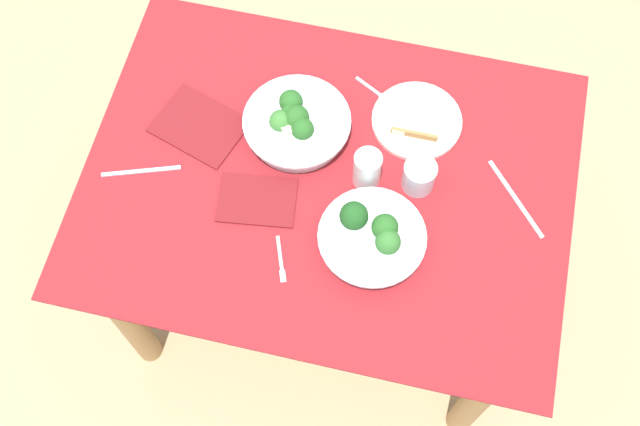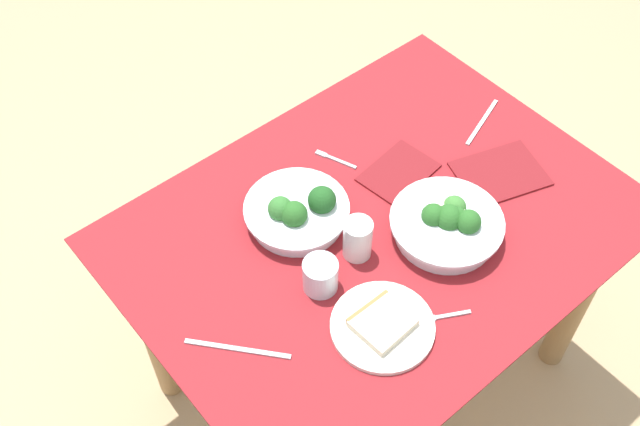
% 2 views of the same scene
% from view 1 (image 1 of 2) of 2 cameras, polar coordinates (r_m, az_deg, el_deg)
% --- Properties ---
extents(ground_plane, '(6.00, 6.00, 0.00)m').
position_cam_1_polar(ground_plane, '(2.50, 0.42, -4.99)').
color(ground_plane, tan).
extents(dining_table, '(1.13, 0.85, 0.70)m').
position_cam_1_polar(dining_table, '(1.97, 0.53, 0.65)').
color(dining_table, maroon).
rests_on(dining_table, ground_plane).
extents(broccoli_bowl_far, '(0.25, 0.25, 0.09)m').
position_cam_1_polar(broccoli_bowl_far, '(1.89, -1.73, 6.41)').
color(broccoli_bowl_far, white).
rests_on(broccoli_bowl_far, dining_table).
extents(broccoli_bowl_near, '(0.24, 0.24, 0.09)m').
position_cam_1_polar(broccoli_bowl_near, '(1.76, 3.73, -1.69)').
color(broccoli_bowl_near, white).
rests_on(broccoli_bowl_near, dining_table).
extents(bread_side_plate, '(0.22, 0.22, 0.03)m').
position_cam_1_polar(bread_side_plate, '(1.94, 6.92, 6.58)').
color(bread_side_plate, silver).
rests_on(bread_side_plate, dining_table).
extents(water_glass_center, '(0.08, 0.08, 0.08)m').
position_cam_1_polar(water_glass_center, '(1.83, 7.08, 2.65)').
color(water_glass_center, silver).
rests_on(water_glass_center, dining_table).
extents(water_glass_side, '(0.06, 0.06, 0.10)m').
position_cam_1_polar(water_glass_side, '(1.82, 3.39, 3.16)').
color(water_glass_side, silver).
rests_on(water_glass_side, dining_table).
extents(fork_by_far_bowl, '(0.10, 0.06, 0.00)m').
position_cam_1_polar(fork_by_far_bowl, '(1.98, 3.89, 8.68)').
color(fork_by_far_bowl, '#B7B7BC').
rests_on(fork_by_far_bowl, dining_table).
extents(fork_by_near_bowl, '(0.05, 0.11, 0.00)m').
position_cam_1_polar(fork_by_near_bowl, '(1.77, -2.81, -3.46)').
color(fork_by_near_bowl, '#B7B7BC').
rests_on(fork_by_near_bowl, dining_table).
extents(table_knife_left, '(0.15, 0.17, 0.00)m').
position_cam_1_polar(table_knife_left, '(1.89, 13.77, 0.99)').
color(table_knife_left, '#B7B7BC').
rests_on(table_knife_left, dining_table).
extents(table_knife_right, '(0.18, 0.07, 0.00)m').
position_cam_1_polar(table_knife_right, '(1.91, -12.64, 2.93)').
color(table_knife_right, '#B7B7BC').
rests_on(table_knife_right, dining_table).
extents(napkin_folded_upper, '(0.19, 0.15, 0.01)m').
position_cam_1_polar(napkin_folded_upper, '(1.84, -4.50, 0.94)').
color(napkin_folded_upper, maroon).
rests_on(napkin_folded_upper, dining_table).
extents(napkin_folded_lower, '(0.24, 0.21, 0.01)m').
position_cam_1_polar(napkin_folded_lower, '(1.94, -8.58, 6.17)').
color(napkin_folded_lower, maroon).
rests_on(napkin_folded_lower, dining_table).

